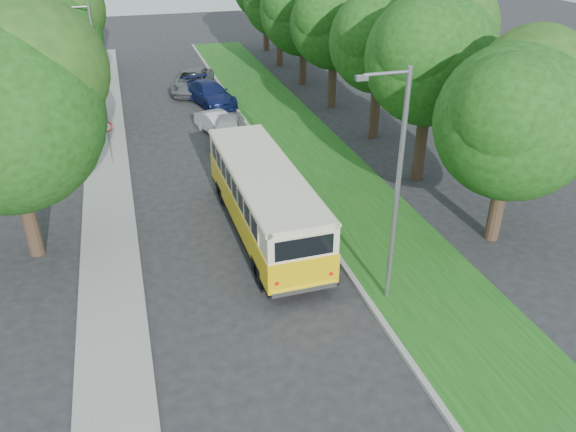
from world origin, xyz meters
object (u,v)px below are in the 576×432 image
object	(u,v)px
lamppost_near	(395,185)
lamppost_far	(97,69)
car_blue	(210,94)
vintage_bus	(264,201)
car_white	(218,123)
car_grey	(193,81)
car_silver	(228,130)

from	to	relation	value
lamppost_near	lamppost_far	bearing A→B (deg)	115.71
lamppost_near	car_blue	world-z (taller)	lamppost_near
vintage_bus	car_blue	distance (m)	17.98
vintage_bus	car_white	world-z (taller)	vintage_bus
car_white	car_grey	world-z (taller)	car_grey
car_white	car_blue	world-z (taller)	car_blue
lamppost_far	car_grey	xyz separation A→B (m)	(6.16, 8.37, -3.34)
lamppost_far	car_silver	bearing A→B (deg)	-19.37
lamppost_far	car_silver	size ratio (longest dim) A/B	1.72
vintage_bus	car_grey	distance (m)	21.37
lamppost_near	lamppost_far	distance (m)	20.53
lamppost_near	vintage_bus	world-z (taller)	lamppost_near
car_grey	car_silver	bearing A→B (deg)	-70.14
car_silver	car_grey	size ratio (longest dim) A/B	0.79
lamppost_near	car_white	size ratio (longest dim) A/B	2.12
car_grey	lamppost_near	bearing A→B (deg)	-67.08
car_silver	car_blue	bearing A→B (deg)	104.56
vintage_bus	car_grey	bearing A→B (deg)	88.85
lamppost_near	car_blue	distance (m)	23.81
lamppost_near	car_silver	world-z (taller)	lamppost_near
vintage_bus	car_white	size ratio (longest dim) A/B	2.68
lamppost_far	car_grey	distance (m)	10.92
car_silver	lamppost_far	bearing A→B (deg)	176.74
car_silver	car_white	bearing A→B (deg)	118.80
lamppost_far	car_blue	size ratio (longest dim) A/B	1.45
car_grey	lamppost_far	bearing A→B (deg)	-109.28
car_grey	vintage_bus	bearing A→B (deg)	-73.11
vintage_bus	car_grey	world-z (taller)	vintage_bus
car_silver	car_white	world-z (taller)	car_silver
vintage_bus	car_silver	distance (m)	10.69
lamppost_near	car_silver	xyz separation A→B (m)	(-2.22, 16.15, -3.63)
lamppost_far	car_silver	distance (m)	7.84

